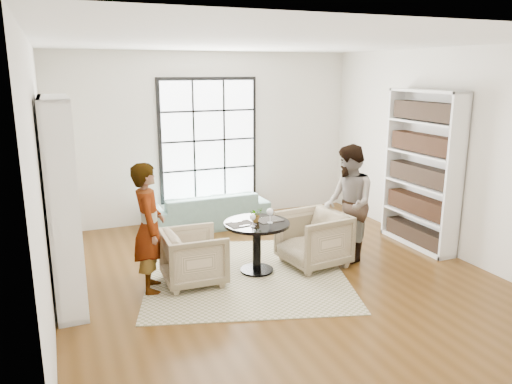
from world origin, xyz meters
name	(u,v)px	position (x,y,z in m)	size (l,w,h in m)	color
ground	(276,276)	(0.00, 0.00, 0.00)	(6.00, 6.00, 0.00)	#553514
room_shell	(260,176)	(0.00, 0.54, 1.26)	(6.00, 6.01, 6.00)	silver
rug	(246,274)	(-0.34, 0.21, 0.01)	(2.60, 2.60, 0.01)	tan
pedestal_table	(257,236)	(-0.18, 0.24, 0.51)	(0.88, 0.88, 0.71)	black
sofa	(207,210)	(-0.21, 2.45, 0.30)	(2.09, 0.82, 0.61)	gray
armchair_left	(194,257)	(-1.06, 0.22, 0.35)	(0.75, 0.77, 0.70)	tan
armchair_right	(313,239)	(0.65, 0.18, 0.38)	(0.82, 0.84, 0.77)	tan
person_left	(149,228)	(-1.61, 0.22, 0.81)	(0.59, 0.39, 1.62)	gray
person_right	(348,204)	(1.20, 0.18, 0.84)	(0.81, 0.63, 1.67)	gray
placemat_left	(241,224)	(-0.41, 0.24, 0.71)	(0.34, 0.26, 0.01)	#292523
placemat_right	(269,220)	(0.01, 0.27, 0.71)	(0.34, 0.26, 0.01)	#292523
cutlery_left	(241,224)	(-0.41, 0.24, 0.72)	(0.14, 0.22, 0.01)	#BDBCC1
cutlery_right	(269,219)	(0.01, 0.27, 0.72)	(0.14, 0.22, 0.01)	#BDBCC1
wine_glass_left	(253,217)	(-0.30, 0.09, 0.83)	(0.08, 0.08, 0.17)	silver
wine_glass_right	(270,212)	(-0.03, 0.15, 0.85)	(0.09, 0.09, 0.20)	silver
flower_centerpiece	(256,215)	(-0.18, 0.27, 0.80)	(0.18, 0.15, 0.20)	gray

